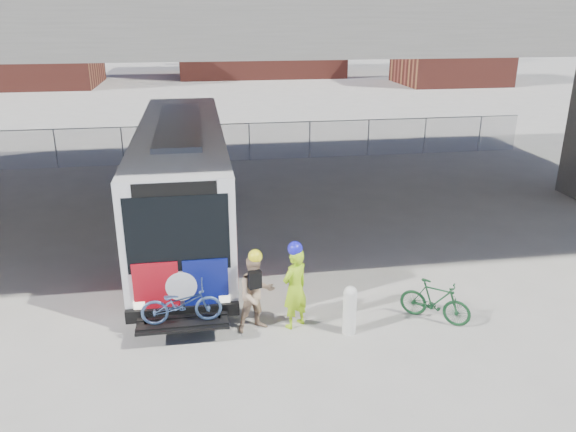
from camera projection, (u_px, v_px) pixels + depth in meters
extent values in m
plane|color=#9E9991|center=(255.00, 262.00, 16.35)|extent=(160.00, 160.00, 0.00)
cube|color=silver|center=(183.00, 176.00, 17.85)|extent=(2.55, 12.00, 3.20)
cube|color=black|center=(182.00, 153.00, 18.09)|extent=(2.61, 11.00, 1.28)
cube|color=black|center=(178.00, 233.00, 12.20)|extent=(2.24, 0.12, 1.76)
cube|color=black|center=(174.00, 188.00, 11.85)|extent=(1.78, 0.12, 0.30)
cube|color=black|center=(183.00, 312.00, 12.75)|extent=(2.55, 0.20, 0.30)
cube|color=#A40C18|center=(156.00, 288.00, 12.47)|extent=(1.00, 0.08, 1.20)
cube|color=navy|center=(206.00, 284.00, 12.64)|extent=(1.00, 0.08, 1.20)
cylinder|color=silver|center=(181.00, 286.00, 12.54)|extent=(0.70, 0.06, 0.70)
cube|color=gray|center=(179.00, 124.00, 17.28)|extent=(1.28, 7.20, 0.14)
cube|color=black|center=(183.00, 323.00, 12.29)|extent=(2.00, 0.70, 0.06)
cylinder|color=black|center=(137.00, 281.00, 14.09)|extent=(0.30, 1.00, 1.00)
cylinder|color=black|center=(229.00, 275.00, 14.44)|extent=(0.30, 1.00, 1.00)
cylinder|color=black|center=(157.00, 184.00, 22.07)|extent=(0.30, 1.00, 1.00)
cylinder|color=black|center=(216.00, 181.00, 22.41)|extent=(0.30, 1.00, 1.00)
cube|color=#A40C18|center=(131.00, 243.00, 14.35)|extent=(0.06, 2.60, 1.70)
cube|color=navy|center=(136.00, 221.00, 15.84)|extent=(0.06, 1.40, 1.70)
cube|color=#A40C18|center=(233.00, 237.00, 14.74)|extent=(0.06, 2.60, 1.70)
cube|color=navy|center=(229.00, 216.00, 16.23)|extent=(0.06, 1.40, 1.70)
imported|color=#38517D|center=(181.00, 304.00, 12.12)|extent=(1.75, 0.64, 0.91)
cube|color=#605E59|center=(238.00, 16.00, 17.75)|extent=(40.00, 16.00, 1.50)
cylinder|color=gray|center=(56.00, 149.00, 25.97)|extent=(0.06, 0.06, 1.80)
cylinder|color=gray|center=(144.00, 146.00, 26.57)|extent=(0.06, 0.06, 1.80)
cylinder|color=gray|center=(229.00, 143.00, 27.17)|extent=(0.06, 0.06, 1.80)
cylinder|color=gray|center=(310.00, 140.00, 27.77)|extent=(0.06, 0.06, 1.80)
cylinder|color=gray|center=(387.00, 137.00, 28.37)|extent=(0.06, 0.06, 1.80)
cylinder|color=gray|center=(461.00, 135.00, 28.97)|extent=(0.06, 0.06, 1.80)
plane|color=gray|center=(229.00, 143.00, 27.17)|extent=(30.00, 0.00, 30.00)
cube|color=gray|center=(228.00, 124.00, 26.85)|extent=(30.00, 0.05, 0.04)
cube|color=maroon|center=(18.00, 33.00, 53.67)|extent=(14.00, 10.00, 10.00)
cube|color=maroon|center=(259.00, 20.00, 63.42)|extent=(18.00, 12.00, 12.00)
cube|color=maroon|center=(452.00, 43.00, 55.68)|extent=(10.00, 8.00, 8.00)
cylinder|color=white|center=(350.00, 313.00, 12.59)|extent=(0.31, 0.31, 1.02)
sphere|color=white|center=(350.00, 292.00, 12.42)|extent=(0.31, 0.31, 0.31)
imported|color=#ABE718|center=(295.00, 288.00, 12.72)|extent=(0.84, 0.78, 1.93)
sphere|color=#1A1AE1|center=(295.00, 249.00, 12.39)|extent=(0.33, 0.33, 0.33)
imported|color=tan|center=(256.00, 294.00, 12.61)|extent=(1.03, 0.89, 1.80)
sphere|color=#FFF31A|center=(255.00, 256.00, 12.30)|extent=(0.31, 0.31, 0.31)
cube|color=black|center=(255.00, 280.00, 12.27)|extent=(0.31, 0.23, 0.40)
imported|color=#143F1F|center=(435.00, 301.00, 13.12)|extent=(1.61, 1.43, 1.01)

